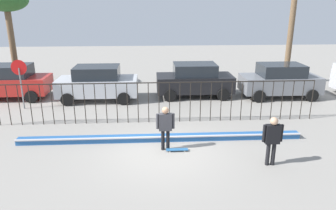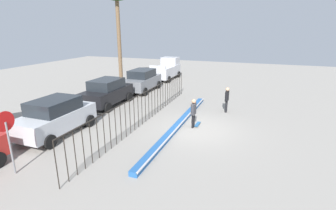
{
  "view_description": "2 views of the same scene",
  "coord_description": "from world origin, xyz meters",
  "views": [
    {
      "loc": [
        -0.39,
        -10.44,
        5.14
      ],
      "look_at": [
        0.31,
        1.52,
        1.29
      ],
      "focal_mm": 34.01,
      "sensor_mm": 36.0,
      "label": 1
    },
    {
      "loc": [
        -12.72,
        -3.08,
        5.32
      ],
      "look_at": [
        -0.07,
        1.61,
        1.22
      ],
      "focal_mm": 26.93,
      "sensor_mm": 36.0,
      "label": 2
    }
  ],
  "objects": [
    {
      "name": "parked_car_silver",
      "position": [
        -3.24,
        6.65,
        0.97
      ],
      "size": [
        4.3,
        2.12,
        1.9
      ],
      "rotation": [
        0.0,
        0.0,
        -0.02
      ],
      "color": "#B7BABF",
      "rests_on": "ground"
    },
    {
      "name": "stop_sign",
      "position": [
        -6.81,
        5.37,
        1.62
      ],
      "size": [
        0.76,
        0.07,
        2.5
      ],
      "color": "slate",
      "rests_on": "ground"
    },
    {
      "name": "ground_plane",
      "position": [
        0.0,
        0.0,
        0.0
      ],
      "size": [
        60.0,
        60.0,
        0.0
      ],
      "primitive_type": "plane",
      "color": "gray"
    },
    {
      "name": "camera_operator",
      "position": [
        3.55,
        -1.17,
        1.01
      ],
      "size": [
        0.68,
        0.25,
        1.68
      ],
      "rotation": [
        0.0,
        0.0,
        2.54
      ],
      "color": "black",
      "rests_on": "ground"
    },
    {
      "name": "pickup_truck",
      "position": [
        12.97,
        6.64,
        1.04
      ],
      "size": [
        4.7,
        2.12,
        2.24
      ],
      "rotation": [
        0.0,
        0.0,
        -0.03
      ],
      "color": "#B7B7BC",
      "rests_on": "ground"
    },
    {
      "name": "perimeter_fence",
      "position": [
        0.0,
        3.05,
        1.13
      ],
      "size": [
        14.04,
        0.04,
        1.85
      ],
      "color": "black",
      "rests_on": "ground"
    },
    {
      "name": "skateboard",
      "position": [
        0.55,
        0.03,
        0.06
      ],
      "size": [
        0.8,
        0.2,
        0.07
      ],
      "rotation": [
        0.0,
        0.0,
        -0.35
      ],
      "color": "#26598C",
      "rests_on": "ground"
    },
    {
      "name": "parked_car_black",
      "position": [
        2.15,
        7.09,
        0.97
      ],
      "size": [
        4.3,
        2.12,
        1.9
      ],
      "rotation": [
        0.0,
        0.0,
        -0.03
      ],
      "color": "black",
      "rests_on": "ground"
    },
    {
      "name": "bowl_coping_ledge",
      "position": [
        0.0,
        0.99,
        0.12
      ],
      "size": [
        11.0,
        0.4,
        0.27
      ],
      "color": "#235699",
      "rests_on": "ground"
    },
    {
      "name": "skateboarder",
      "position": [
        0.14,
        0.19,
        0.99
      ],
      "size": [
        0.67,
        0.25,
        1.65
      ],
      "rotation": [
        0.0,
        0.0,
        0.28
      ],
      "color": "black",
      "rests_on": "ground"
    },
    {
      "name": "parked_car_gray",
      "position": [
        6.95,
        6.66,
        0.97
      ],
      "size": [
        4.3,
        2.12,
        1.9
      ],
      "rotation": [
        0.0,
        0.0,
        0.01
      ],
      "color": "slate",
      "rests_on": "ground"
    }
  ]
}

